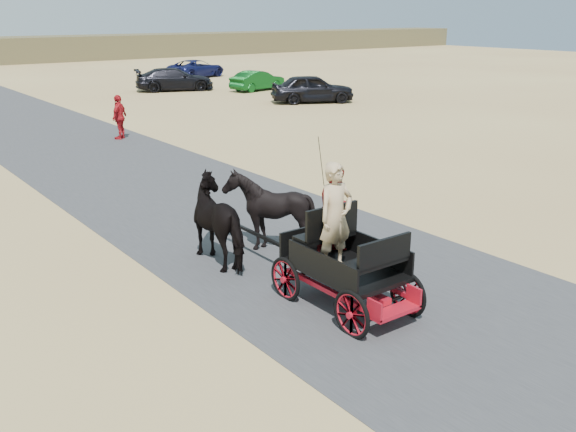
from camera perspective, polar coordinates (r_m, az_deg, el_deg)
ground at (r=10.67m, az=15.65°, el=-9.63°), size 140.00×140.00×0.00m
road at (r=10.67m, az=15.65°, el=-9.61°), size 6.00×140.00×0.01m
carriage at (r=10.91m, az=5.07°, el=-6.26°), size 1.30×2.40×0.72m
horse_left at (r=12.69m, az=-5.79°, el=-0.43°), size 0.91×2.01×1.70m
horse_right at (r=13.26m, az=-1.72°, el=0.46°), size 1.37×1.54×1.70m
driver_man at (r=10.37m, az=4.25°, el=-0.08°), size 0.66×0.43×1.80m
passenger_woman at (r=11.12m, az=4.33°, el=0.54°), size 0.77×0.60×1.58m
pedestrian at (r=26.05m, az=-14.75°, el=8.50°), size 1.04×0.98×1.73m
car_a at (r=35.74m, az=2.20°, el=11.26°), size 4.82×3.58×1.53m
car_b at (r=41.37m, az=-2.72°, el=11.94°), size 3.92×1.96×1.23m
car_c at (r=41.83m, az=-10.06°, el=11.87°), size 5.21×3.47×1.40m
car_d at (r=50.11m, az=-8.15°, el=12.84°), size 5.20×3.57×1.32m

